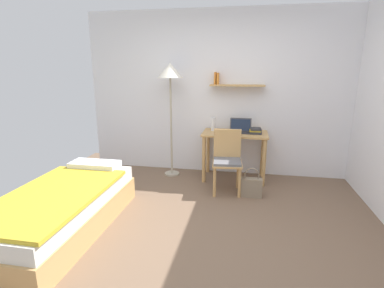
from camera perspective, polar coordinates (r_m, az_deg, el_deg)
ground_plane at (r=3.28m, az=1.75°, el=-16.99°), size 5.28×5.28×0.00m
wall_back at (r=4.82m, az=5.69°, el=9.57°), size 4.40×0.27×2.60m
bed at (r=3.52m, az=-23.86°, el=-11.57°), size 0.90×1.93×0.54m
desk at (r=4.60m, az=8.27°, el=0.42°), size 0.99×0.56×0.75m
desk_chair at (r=4.15m, az=6.82°, el=-2.80°), size 0.44×0.43×0.88m
standing_lamp at (r=4.62m, az=-4.24°, el=12.80°), size 0.39×0.39×1.79m
laptop at (r=4.60m, az=9.36°, el=2.94°), size 0.33×0.23×0.21m
water_bottle at (r=4.65m, az=4.13°, el=3.85°), size 0.07×0.07×0.21m
book_stack at (r=4.58m, az=12.19°, el=2.54°), size 0.18×0.24×0.08m
handbag at (r=4.14m, az=11.39°, el=-8.09°), size 0.29×0.12×0.41m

